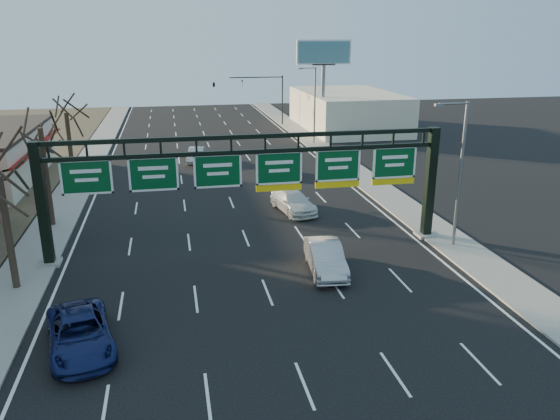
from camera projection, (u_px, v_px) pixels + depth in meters
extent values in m
plane|color=black|center=(275.00, 310.00, 26.36)|extent=(160.00, 160.00, 0.00)
cube|color=gray|center=(65.00, 204.00, 42.55)|extent=(3.00, 120.00, 0.12)
cube|color=gray|center=(375.00, 187.00, 47.40)|extent=(3.00, 120.00, 0.12)
cube|color=white|center=(229.00, 195.00, 45.00)|extent=(21.60, 120.00, 0.01)
cube|color=black|center=(42.00, 205.00, 30.49)|extent=(0.55, 0.55, 7.20)
cube|color=gray|center=(50.00, 263.00, 31.57)|extent=(1.20, 1.20, 0.20)
cube|color=black|center=(430.00, 183.00, 34.92)|extent=(0.55, 0.55, 7.20)
cube|color=gray|center=(425.00, 235.00, 36.00)|extent=(1.20, 1.20, 0.20)
cube|color=black|center=(248.00, 137.00, 31.63)|extent=(23.40, 0.25, 0.25)
cube|color=black|center=(248.00, 152.00, 31.91)|extent=(23.40, 0.25, 0.25)
cube|color=#04411D|center=(86.00, 177.00, 30.50)|extent=(2.80, 0.10, 2.00)
cube|color=#04411D|center=(154.00, 174.00, 31.20)|extent=(2.80, 0.10, 2.00)
cube|color=#04411D|center=(218.00, 171.00, 31.89)|extent=(2.80, 0.10, 2.00)
cube|color=#04411D|center=(279.00, 168.00, 32.58)|extent=(2.80, 0.10, 2.00)
cube|color=yellow|center=(279.00, 187.00, 32.96)|extent=(2.80, 0.10, 0.40)
cube|color=#04411D|center=(338.00, 165.00, 33.28)|extent=(2.80, 0.10, 2.00)
cube|color=yellow|center=(337.00, 184.00, 33.66)|extent=(2.80, 0.10, 0.40)
cube|color=#04411D|center=(394.00, 162.00, 33.98)|extent=(2.80, 0.10, 2.00)
cube|color=yellow|center=(393.00, 181.00, 34.35)|extent=(2.80, 0.10, 0.40)
cube|color=#9C130F|center=(36.00, 146.00, 49.35)|extent=(1.20, 18.00, 0.40)
cube|color=beige|center=(347.00, 110.00, 75.97)|extent=(12.00, 20.00, 5.00)
cylinder|color=black|center=(8.00, 232.00, 27.62)|extent=(0.36, 0.36, 6.08)
cylinder|color=black|center=(46.00, 177.00, 36.82)|extent=(0.36, 0.36, 6.84)
cylinder|color=black|center=(70.00, 150.00, 46.20)|extent=(0.36, 0.36, 6.46)
cylinder|color=slate|center=(460.00, 175.00, 32.91)|extent=(0.20, 0.20, 9.00)
cylinder|color=slate|center=(454.00, 101.00, 31.38)|extent=(1.80, 0.12, 0.12)
cube|color=slate|center=(439.00, 103.00, 31.22)|extent=(0.50, 0.22, 0.15)
cylinder|color=slate|center=(315.00, 105.00, 64.59)|extent=(0.20, 0.20, 9.00)
cylinder|color=slate|center=(308.00, 67.00, 63.06)|extent=(1.80, 0.12, 0.12)
cube|color=slate|center=(300.00, 68.00, 62.91)|extent=(0.50, 0.22, 0.15)
cylinder|color=slate|center=(323.00, 101.00, 69.75)|extent=(0.50, 0.50, 9.00)
cube|color=slate|center=(324.00, 65.00, 68.35)|extent=(3.00, 0.30, 0.20)
cube|color=white|center=(324.00, 52.00, 67.89)|extent=(7.00, 0.30, 3.00)
cube|color=teal|center=(324.00, 52.00, 67.70)|extent=(6.60, 0.05, 2.60)
cylinder|color=black|center=(282.00, 100.00, 78.77)|extent=(0.18, 0.18, 7.00)
cylinder|color=black|center=(256.00, 77.00, 77.03)|extent=(7.60, 0.14, 0.14)
imported|color=black|center=(242.00, 83.00, 76.90)|extent=(0.20, 0.20, 1.00)
imported|color=black|center=(214.00, 84.00, 76.14)|extent=(0.54, 0.54, 1.62)
imported|color=#121C50|center=(80.00, 334.00, 22.89)|extent=(3.64, 5.88, 1.52)
imported|color=#A3A3A8|center=(326.00, 258.00, 30.45)|extent=(2.22, 5.18, 1.66)
imported|color=silver|center=(293.00, 201.00, 40.83)|extent=(3.11, 5.56, 1.52)
imported|color=#44474A|center=(287.00, 169.00, 50.94)|extent=(1.84, 3.99, 1.32)
imported|color=#ABABB0|center=(196.00, 155.00, 56.54)|extent=(2.30, 4.64, 1.46)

